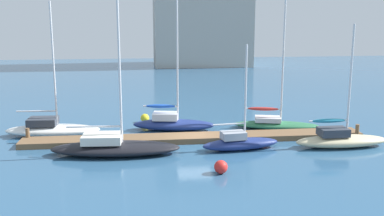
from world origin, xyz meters
TOP-DOWN VIEW (x-y plane):
  - ground_plane at (0.00, 0.00)m, footprint 120.00×120.00m
  - dock_pier at (0.00, 0.00)m, footprint 24.67×1.94m
  - dock_piling_near_end at (-11.94, 0.82)m, footprint 0.28×0.28m
  - dock_piling_far_end at (11.94, -0.82)m, footprint 0.28×0.28m
  - sailboat_0 at (-10.59, 2.60)m, footprint 7.15×2.64m
  - sailboat_1 at (-5.67, -2.70)m, footprint 8.56×3.15m
  - sailboat_2 at (-1.41, 3.18)m, footprint 6.67×2.94m
  - sailboat_3 at (2.74, -2.54)m, footprint 5.53×2.23m
  - sailboat_4 at (6.78, 2.74)m, footprint 7.03×3.48m
  - sailboat_5 at (9.77, -2.75)m, footprint 6.55×1.95m
  - mooring_buoy_yellow at (-3.55, 6.00)m, footprint 0.74×0.74m
  - mooring_buoy_red at (0.64, -7.02)m, footprint 0.79×0.79m
  - harbor_building_distant at (6.95, 48.06)m, footprint 16.33×10.74m

SIDE VIEW (x-z plane):
  - ground_plane at x=0.00m, z-range 0.00..0.00m
  - dock_pier at x=0.00m, z-range 0.00..0.40m
  - mooring_buoy_yellow at x=-3.55m, z-range 0.00..0.74m
  - mooring_buoy_red at x=0.64m, z-range 0.00..0.79m
  - sailboat_4 at x=6.78m, z-range -4.66..5.64m
  - sailboat_3 at x=2.74m, z-range -3.04..4.09m
  - dock_piling_near_end at x=-11.94m, z-range 0.00..1.07m
  - dock_piling_far_end at x=11.94m, z-range 0.00..1.07m
  - sailboat_0 at x=-10.59m, z-range -4.41..5.53m
  - sailboat_5 at x=9.77m, z-range -3.63..4.79m
  - sailboat_1 at x=-5.67m, z-range -6.12..7.31m
  - sailboat_2 at x=-1.41m, z-range -4.52..5.76m
  - harbor_building_distant at x=6.95m, z-range 0.00..21.62m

